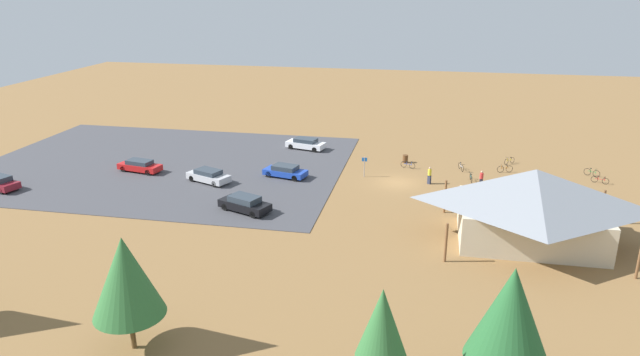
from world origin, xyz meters
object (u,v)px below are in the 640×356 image
trash_bin (405,159)px  car_silver_far_end (208,176)px  pine_east (510,315)px  car_red_end_stall (140,166)px  bicycle_green_yard_center (592,173)px  visitor_at_bikes (537,190)px  pine_west (126,277)px  bicycle_teal_back_row (471,178)px  bicycle_red_by_bin (600,180)px  pine_mideast (382,324)px  visitor_crossing_yard (430,175)px  bicycle_orange_front_row (505,169)px  bicycle_silver_mid_cluster (461,167)px  bicycle_black_yard_left (552,182)px  car_black_back_corner (245,204)px  visitor_near_lot (481,179)px  bicycle_blue_near_sign (408,165)px  bike_pavilion (533,202)px  lot_sign (364,164)px  car_white_by_curb (306,144)px  car_blue_near_entry (285,171)px  bicycle_yellow_lone_east (509,161)px

trash_bin → car_silver_far_end: car_silver_far_end is taller
pine_east → car_red_end_stall: (34.80, -29.64, -4.13)m
bicycle_green_yard_center → visitor_at_bikes: visitor_at_bikes is taller
pine_west → bicycle_teal_back_row: bearing=-121.1°
pine_east → car_silver_far_end: bearing=-46.7°
pine_west → bicycle_red_by_bin: 48.14m
pine_mideast → bicycle_green_yard_center: pine_mideast is taller
pine_mideast → visitor_crossing_yard: bearing=-93.1°
bicycle_orange_front_row → bicycle_silver_mid_cluster: (4.61, 0.10, -0.03)m
pine_mideast → bicycle_black_yard_left: (-13.93, -34.94, -3.96)m
car_black_back_corner → visitor_near_lot: size_ratio=2.92×
bicycle_blue_near_sign → visitor_at_bikes: visitor_at_bikes is taller
bicycle_black_yard_left → bike_pavilion: bearing=73.7°
pine_east → bicycle_orange_front_row: pine_east is taller
lot_sign → bicycle_teal_back_row: bearing=-175.8°
visitor_near_lot → pine_mideast: bearing=78.2°
bicycle_orange_front_row → bicycle_blue_near_sign: (10.34, 0.53, -0.03)m
pine_mideast → car_red_end_stall: 42.45m
bicycle_red_by_bin → bicycle_orange_front_row: bearing=-11.1°
car_black_back_corner → visitor_near_lot: visitor_near_lot is taller
car_silver_far_end → visitor_at_bikes: bearing=-177.3°
trash_bin → lot_sign: size_ratio=0.41×
bicycle_blue_near_sign → bike_pavilion: bearing=121.0°
lot_sign → bicycle_teal_back_row: (-10.99, -0.80, -1.05)m
bicycle_silver_mid_cluster → car_black_back_corner: 25.18m
pine_mideast → bicycle_teal_back_row: 35.48m
bicycle_orange_front_row → bicycle_black_yard_left: (-4.20, 3.45, 0.00)m
bicycle_black_yard_left → pine_west: bearing=50.1°
bike_pavilion → visitor_at_bikes: bearing=-101.6°
pine_mideast → bicycle_black_yard_left: size_ratio=4.81×
bicycle_teal_back_row → pine_east: bearing=89.7°
bicycle_blue_near_sign → visitor_crossing_yard: bearing=116.3°
bicycle_teal_back_row → car_silver_far_end: car_silver_far_end is taller
bicycle_black_yard_left → car_black_back_corner: bearing=24.4°
bicycle_teal_back_row → car_black_back_corner: car_black_back_corner is taller
lot_sign → trash_bin: bearing=-123.8°
pine_west → bicycle_green_yard_center: pine_west is taller
car_silver_far_end → bicycle_blue_near_sign: bearing=-155.8°
bike_pavilion → bicycle_black_yard_left: size_ratio=10.38×
bicycle_blue_near_sign → car_red_end_stall: (28.35, 7.05, 0.34)m
pine_east → car_white_by_curb: bearing=-65.4°
bicycle_blue_near_sign → car_blue_near_entry: 13.74m
bike_pavilion → car_black_back_corner: bearing=-3.7°
bicycle_yellow_lone_east → visitor_crossing_yard: size_ratio=0.69×
pine_mideast → bicycle_red_by_bin: pine_mideast is taller
pine_west → visitor_at_bikes: size_ratio=3.67×
bicycle_black_yard_left → bicycle_green_yard_center: bearing=-140.4°
trash_bin → bicycle_silver_mid_cluster: 6.33m
car_white_by_curb → visitor_at_bikes: (-25.11, 12.44, 0.25)m
bicycle_black_yard_left → visitor_at_bikes: (2.14, 4.42, 0.58)m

